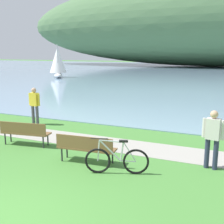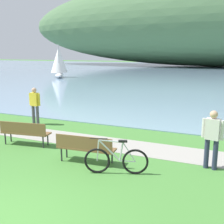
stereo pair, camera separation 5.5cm
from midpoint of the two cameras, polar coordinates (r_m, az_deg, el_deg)
The scene contains 9 objects.
bay_water at distance 51.68m, azimuth 18.92°, elevation 7.68°, with size 180.00×80.00×0.04m, color #7A99B2.
distant_hillside at distance 71.08m, azimuth 20.04°, elevation 16.84°, with size 96.50×28.00×20.33m, color #4C7047.
shoreline_path at distance 10.44m, azimuth -1.10°, elevation -6.37°, with size 60.00×1.50×0.01m, color #A39E93.
park_bench_near_camera at distance 10.58m, azimuth -17.32°, elevation -3.76°, with size 1.85×0.73×0.88m.
park_bench_further_along at distance 8.56m, azimuth -5.50°, elevation -6.96°, with size 1.83×0.63×0.88m.
bicycle_leaning_near_bench at distance 7.86m, azimuth 0.74°, elevation -9.64°, with size 1.69×0.65×1.01m.
person_at_shoreline at distance 13.45m, azimuth -15.45°, elevation 1.62°, with size 0.61×0.23×1.71m.
person_on_the_grass at distance 8.48m, azimuth 19.44°, elevation -4.56°, with size 0.60×0.28×1.71m.
sailboat_nearest_to_shore at distance 38.27m, azimuth -10.91°, elevation 9.87°, with size 3.06×3.61×4.26m.
Camera 1 is at (4.09, -3.38, 3.29)m, focal length 45.38 mm.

